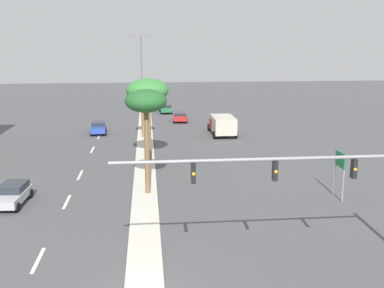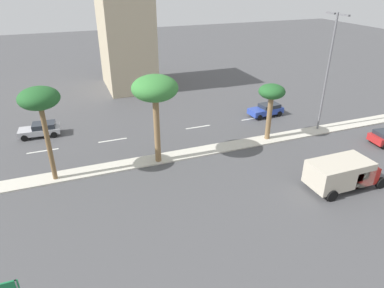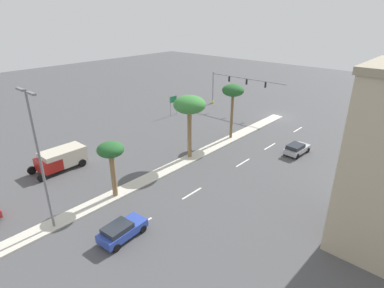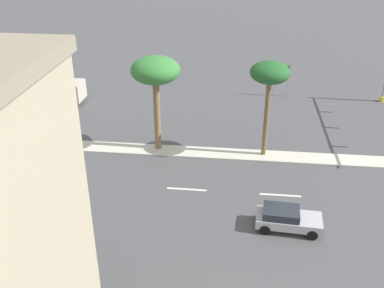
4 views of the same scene
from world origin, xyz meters
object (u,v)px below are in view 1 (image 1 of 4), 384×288
sedan_blue_front (98,127)px  sedan_silver_near (12,194)px  palm_tree_far (146,104)px  palm_tree_mid (147,92)px  directional_road_sign (340,165)px  traffic_signal_gantry (346,193)px  palm_tree_rear (143,98)px  street_lamp_trailing (142,75)px  sedan_red_outboard (180,116)px  box_truck (223,125)px  sedan_green_inboard (166,108)px

sedan_blue_front → sedan_silver_near: 24.52m
palm_tree_far → palm_tree_mid: bearing=89.1°
sedan_silver_near → directional_road_sign: bearing=-2.5°
traffic_signal_gantry → palm_tree_mid: size_ratio=1.97×
palm_tree_rear → palm_tree_mid: bearing=-87.4°
street_lamp_trailing → traffic_signal_gantry: bearing=-75.9°
palm_tree_rear → street_lamp_trailing: size_ratio=0.48×
traffic_signal_gantry → palm_tree_far: bearing=126.3°
palm_tree_mid → sedan_red_outboard: size_ratio=1.88×
directional_road_sign → sedan_blue_front: size_ratio=0.82×
palm_tree_far → directional_road_sign: bearing=-8.9°
sedan_red_outboard → sedan_silver_near: size_ratio=1.00×
palm_tree_far → palm_tree_rear: size_ratio=1.37×
street_lamp_trailing → box_truck: (9.49, -5.49, -5.49)m
traffic_signal_gantry → street_lamp_trailing: street_lamp_trailing is taller
palm_tree_rear → traffic_signal_gantry: bearing=-73.5°
directional_road_sign → box_truck: size_ratio=0.56×
palm_tree_mid → palm_tree_rear: 11.52m
traffic_signal_gantry → sedan_silver_near: bearing=148.3°
palm_tree_mid → sedan_green_inboard: 30.66m
directional_road_sign → sedan_green_inboard: 42.00m
traffic_signal_gantry → sedan_green_inboard: traffic_signal_gantry is taller
palm_tree_mid → sedan_blue_front: size_ratio=1.88×
directional_road_sign → sedan_silver_near: (-22.77, 1.01, -1.71)m
palm_tree_far → sedan_silver_near: palm_tree_far is taller
palm_tree_mid → sedan_green_inboard: (2.81, 29.98, -5.78)m
sedan_silver_near → box_truck: size_ratio=0.68×
palm_tree_mid → sedan_silver_near: bearing=-134.3°
sedan_green_inboard → sedan_silver_near: (-12.21, -39.60, -0.02)m
sedan_silver_near → palm_tree_mid: bearing=45.7°
traffic_signal_gantry → palm_tree_rear: (-9.57, 32.37, 0.62)m
sedan_blue_front → box_truck: size_ratio=0.68×
traffic_signal_gantry → sedan_red_outboard: (-4.54, 42.91, -3.32)m
palm_tree_far → sedan_green_inboard: (2.94, 38.51, -5.92)m
sedan_red_outboard → box_truck: box_truck is taller
palm_tree_far → palm_tree_mid: 8.53m
sedan_green_inboard → sedan_silver_near: 41.44m
sedan_blue_front → sedan_silver_near: size_ratio=1.01×
street_lamp_trailing → directional_road_sign: bearing=-63.6°
traffic_signal_gantry → sedan_silver_near: 21.93m
traffic_signal_gantry → palm_tree_mid: 23.02m
sedan_silver_near → traffic_signal_gantry: bearing=-31.7°
street_lamp_trailing → sedan_red_outboard: street_lamp_trailing is taller
palm_tree_far → box_truck: (8.97, 20.67, -5.39)m
palm_tree_mid → traffic_signal_gantry: bearing=-66.7°
directional_road_sign → sedan_red_outboard: size_ratio=0.83×
palm_tree_rear → street_lamp_trailing: bearing=91.2°
sedan_green_inboard → box_truck: size_ratio=0.67×
traffic_signal_gantry → sedan_blue_front: size_ratio=3.70×
directional_road_sign → street_lamp_trailing: (-14.03, 28.26, 4.33)m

